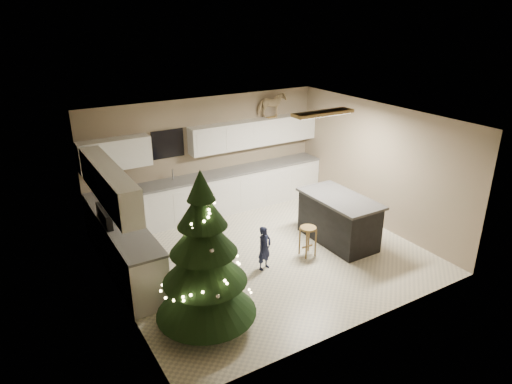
# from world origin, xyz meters

# --- Properties ---
(ground_plane) EXTENTS (5.50, 5.50, 0.00)m
(ground_plane) POSITION_xyz_m (0.00, 0.00, 0.00)
(ground_plane) COLOR beige
(room_shell) EXTENTS (5.52, 5.02, 2.61)m
(room_shell) POSITION_xyz_m (0.02, 0.00, 1.75)
(room_shell) COLOR gray
(room_shell) RESTS_ON ground_plane
(cabinetry) EXTENTS (5.50, 3.20, 2.00)m
(cabinetry) POSITION_xyz_m (-0.91, 1.65, 0.76)
(cabinetry) COLOR white
(cabinetry) RESTS_ON ground_plane
(island) EXTENTS (0.90, 1.70, 0.95)m
(island) POSITION_xyz_m (1.52, -0.29, 0.48)
(island) COLOR black
(island) RESTS_ON ground_plane
(bar_stool) EXTENTS (0.30, 0.30, 0.58)m
(bar_stool) POSITION_xyz_m (0.66, -0.44, 0.44)
(bar_stool) COLOR brown
(bar_stool) RESTS_ON ground_plane
(christmas_tree) EXTENTS (1.52, 1.47, 2.42)m
(christmas_tree) POSITION_xyz_m (-1.85, -1.33, 1.00)
(christmas_tree) COLOR #3F2816
(christmas_tree) RESTS_ON ground_plane
(toddler) EXTENTS (0.34, 0.28, 0.82)m
(toddler) POSITION_xyz_m (-0.30, -0.44, 0.41)
(toddler) COLOR black
(toddler) RESTS_ON ground_plane
(rocking_horse) EXTENTS (0.67, 0.35, 0.57)m
(rocking_horse) POSITION_xyz_m (1.61, 2.33, 2.29)
(rocking_horse) COLOR brown
(rocking_horse) RESTS_ON cabinetry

